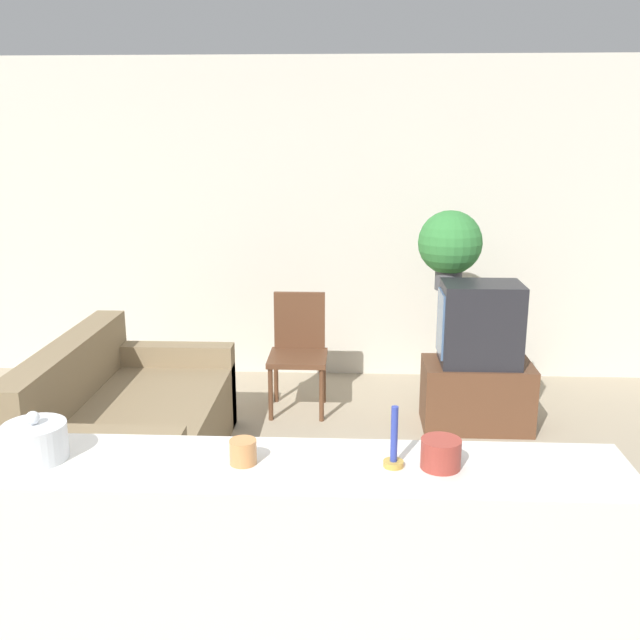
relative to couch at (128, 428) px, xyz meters
The scene contains 13 objects.
ground_plane 1.69m from the couch, 58.74° to the right, with size 14.00×14.00×0.00m, color tan.
wall_back 2.43m from the couch, 66.76° to the left, with size 9.00×0.06×2.70m.
couch is the anchor object (origin of this frame).
tv_stand 2.45m from the couch, 19.98° to the left, with size 0.78×0.46×0.48m.
television 2.49m from the couch, 20.03° to the left, with size 0.57×0.40×0.59m.
wooden_chair 1.53m from the couch, 49.44° to the left, with size 0.44×0.44×0.90m.
plant_stand 2.48m from the couch, 31.06° to the left, with size 0.13×0.13×0.93m.
potted_plant 2.67m from the couch, 31.06° to the left, with size 0.48×0.48×0.60m.
foreground_counter 2.05m from the couch, 64.95° to the right, with size 3.00×0.44×0.99m.
decorative_bowl 2.02m from the couch, 80.74° to the right, with size 0.22×0.22×0.18m.
candle_jar 2.24m from the couch, 60.91° to the right, with size 0.09×0.09×0.09m.
candlestick 2.52m from the couch, 50.11° to the right, with size 0.07×0.07×0.22m.
coffee_tin 2.62m from the couch, 47.32° to the right, with size 0.14×0.14×0.10m.
Camera 1 is at (0.53, -2.66, 2.09)m, focal length 40.00 mm.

